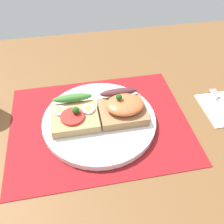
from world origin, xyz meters
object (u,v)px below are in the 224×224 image
(sandwich_salmon, at_px, (123,107))
(sandwich_egg_tomato, at_px, (74,115))
(plate, at_px, (99,121))
(fork, at_px, (224,106))

(sandwich_salmon, bearing_deg, sandwich_egg_tomato, 179.40)
(plate, xyz_separation_m, sandwich_egg_tomato, (-0.05, 0.01, 0.02))
(sandwich_egg_tomato, bearing_deg, sandwich_salmon, -0.60)
(plate, relative_size, fork, 1.82)
(fork, bearing_deg, plate, 178.84)
(sandwich_egg_tomato, bearing_deg, plate, -7.35)
(fork, bearing_deg, sandwich_salmon, 177.26)
(sandwich_egg_tomato, xyz_separation_m, fork, (0.37, -0.01, -0.03))
(plate, relative_size, sandwich_egg_tomato, 2.50)
(plate, relative_size, sandwich_salmon, 2.47)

